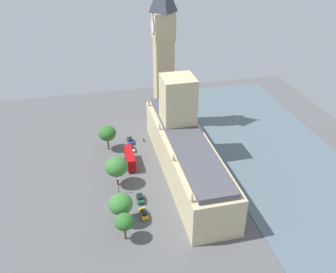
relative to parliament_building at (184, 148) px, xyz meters
name	(u,v)px	position (x,y,z in m)	size (l,w,h in m)	color
ground_plane	(180,174)	(1.99, 2.33, -8.26)	(143.22, 143.22, 0.00)	#565659
river_thames	(280,159)	(-33.32, 2.33, -8.14)	(42.59, 128.89, 0.25)	slate
parliament_building	(184,148)	(0.00, 0.00, 0.00)	(14.05, 60.78, 28.67)	#CCBA8E
clock_tower	(163,53)	(-0.66, -32.08, 20.75)	(7.59, 7.59, 56.08)	tan
car_blue_corner	(130,140)	(14.59, -20.56, -7.37)	(2.19, 4.65, 1.74)	navy
car_white_leading	(131,148)	(15.08, -15.26, -7.37)	(2.18, 4.51, 1.74)	silver
double_decker_bus_kerbside	(130,158)	(16.75, -6.46, -5.63)	(2.70, 10.51, 4.75)	#B20C0F
car_dark_green_by_river_gate	(140,198)	(16.52, 12.30, -7.38)	(1.91, 4.22, 1.74)	#19472D
car_yellow_cab_under_trees	(144,213)	(16.64, 18.81, -7.37)	(2.18, 4.52, 1.74)	gold
pedestrian_far_end	(144,140)	(9.61, -20.18, -7.59)	(0.61, 0.64, 1.50)	black
plane_tree_opposite_hall	(124,222)	(22.69, 26.10, -2.48)	(4.95, 4.95, 7.93)	brown
plane_tree_near_tower	(121,204)	(22.78, 19.80, -1.97)	(6.41, 6.41, 9.04)	brown
plane_tree_trailing	(107,133)	(22.76, -18.00, -1.84)	(6.14, 6.14, 9.07)	brown
plane_tree_midblock	(116,167)	(21.95, 3.13, -1.61)	(6.83, 6.83, 9.57)	brown
street_lamp_slot_10	(118,182)	(22.10, 7.43, -4.26)	(0.56, 0.56, 5.65)	black
street_lamp_slot_11	(107,135)	(22.75, -19.65, -3.49)	(0.56, 0.56, 6.92)	black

